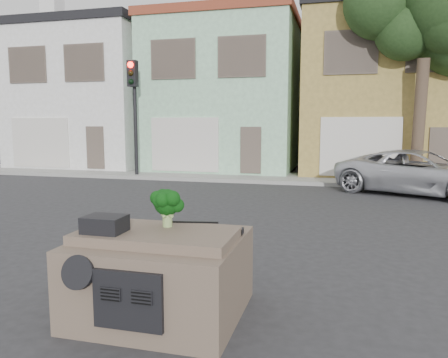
% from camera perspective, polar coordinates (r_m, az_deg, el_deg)
% --- Properties ---
extents(ground_plane, '(120.00, 120.00, 0.00)m').
position_cam_1_polar(ground_plane, '(8.60, -0.18, -9.07)').
color(ground_plane, '#303033').
rests_on(ground_plane, ground).
extents(sidewalk, '(40.00, 3.00, 0.15)m').
position_cam_1_polar(sidewalk, '(18.73, 8.12, 0.10)').
color(sidewalk, gray).
rests_on(sidewalk, ground).
extents(townhouse_white, '(7.20, 8.20, 7.55)m').
position_cam_1_polar(townhouse_white, '(26.05, -15.77, 10.09)').
color(townhouse_white, white).
rests_on(townhouse_white, ground).
extents(townhouse_mint, '(7.20, 8.20, 7.55)m').
position_cam_1_polar(townhouse_mint, '(23.19, 0.71, 10.72)').
color(townhouse_mint, '#9FD4AB').
rests_on(townhouse_mint, ground).
extents(townhouse_tan, '(7.20, 8.20, 7.55)m').
position_cam_1_polar(townhouse_tan, '(22.58, 19.83, 10.38)').
color(townhouse_tan, '#A58B44').
rests_on(townhouse_tan, ground).
extents(silver_pickup, '(5.98, 4.55, 1.51)m').
position_cam_1_polar(silver_pickup, '(16.24, 24.06, -1.87)').
color(silver_pickup, silver).
rests_on(silver_pickup, ground).
extents(traffic_signal, '(0.40, 0.40, 5.10)m').
position_cam_1_polar(traffic_signal, '(19.48, -11.63, 7.60)').
color(traffic_signal, black).
rests_on(traffic_signal, ground).
extents(tree_near, '(4.40, 4.00, 8.50)m').
position_cam_1_polar(tree_near, '(18.08, 24.44, 12.52)').
color(tree_near, '#233F1B').
rests_on(tree_near, ground).
extents(car_dashboard, '(2.00, 1.80, 1.12)m').
position_cam_1_polar(car_dashboard, '(5.72, -8.12, -11.86)').
color(car_dashboard, brown).
rests_on(car_dashboard, ground).
extents(instrument_hump, '(0.48, 0.38, 0.20)m').
position_cam_1_polar(instrument_hump, '(5.48, -15.30, -5.70)').
color(instrument_hump, black).
rests_on(instrument_hump, car_dashboard).
extents(wiper_arm, '(0.69, 0.15, 0.02)m').
position_cam_1_polar(wiper_arm, '(5.80, -4.20, -5.64)').
color(wiper_arm, black).
rests_on(wiper_arm, car_dashboard).
extents(broccoli, '(0.54, 0.54, 0.49)m').
position_cam_1_polar(broccoli, '(5.58, -7.43, -3.73)').
color(broccoli, black).
rests_on(broccoli, car_dashboard).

